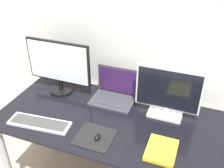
# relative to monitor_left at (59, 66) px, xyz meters

# --- Properties ---
(wall_back) EXTENTS (7.00, 0.05, 2.50)m
(wall_back) POSITION_rel_monitor_left_xyz_m (0.47, 0.24, 0.27)
(wall_back) COLOR silver
(wall_back) RESTS_ON ground_plane
(desk) EXTENTS (1.51, 0.74, 0.76)m
(desk) POSITION_rel_monitor_left_xyz_m (0.47, -0.19, -0.35)
(desk) COLOR black
(desk) RESTS_ON ground_plane
(monitor_left) EXTENTS (0.51, 0.19, 0.42)m
(monitor_left) POSITION_rel_monitor_left_xyz_m (0.00, 0.00, 0.00)
(monitor_left) COLOR black
(monitor_left) RESTS_ON desk
(monitor_right) EXTENTS (0.44, 0.16, 0.35)m
(monitor_right) POSITION_rel_monitor_left_xyz_m (0.83, -0.00, -0.05)
(monitor_right) COLOR silver
(monitor_right) RESTS_ON desk
(laptop) EXTENTS (0.31, 0.23, 0.24)m
(laptop) POSITION_rel_monitor_left_xyz_m (0.43, 0.04, -0.17)
(laptop) COLOR #333338
(laptop) RESTS_ON desk
(keyboard) EXTENTS (0.43, 0.16, 0.02)m
(keyboard) POSITION_rel_monitor_left_xyz_m (0.07, -0.41, -0.21)
(keyboard) COLOR silver
(keyboard) RESTS_ON desk
(mousepad) EXTENTS (0.23, 0.22, 0.00)m
(mousepad) POSITION_rel_monitor_left_xyz_m (0.46, -0.39, -0.22)
(mousepad) COLOR black
(mousepad) RESTS_ON desk
(mouse) EXTENTS (0.03, 0.06, 0.03)m
(mouse) POSITION_rel_monitor_left_xyz_m (0.49, -0.40, -0.20)
(mouse) COLOR black
(mouse) RESTS_ON mousepad
(book) EXTENTS (0.17, 0.21, 0.02)m
(book) POSITION_rel_monitor_left_xyz_m (0.87, -0.36, -0.21)
(book) COLOR yellow
(book) RESTS_ON desk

